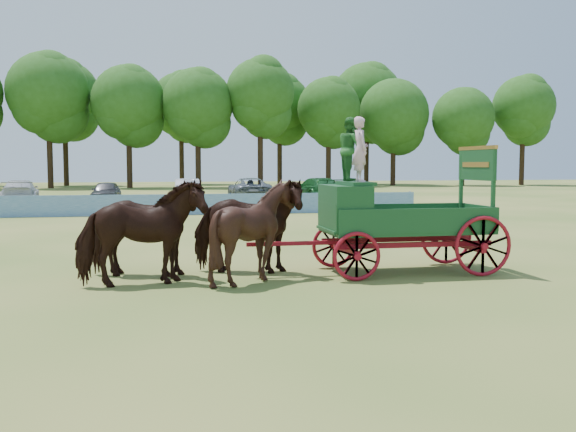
{
  "coord_description": "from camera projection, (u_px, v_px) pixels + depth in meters",
  "views": [
    {
      "loc": [
        -1.58,
        -14.74,
        2.56
      ],
      "look_at": [
        1.5,
        0.52,
        1.3
      ],
      "focal_mm": 40.0,
      "sensor_mm": 36.0,
      "label": 1
    }
  ],
  "objects": [
    {
      "name": "horse_wheel_left",
      "position": [
        254.0,
        231.0,
        13.91
      ],
      "size": [
        2.17,
        1.96,
        2.23
      ],
      "primitive_type": "imported",
      "rotation": [
        0.0,
        0.0,
        1.49
      ],
      "color": "black",
      "rests_on": "ground"
    },
    {
      "name": "farm_dray",
      "position": [
        376.0,
        205.0,
        15.02
      ],
      "size": [
        6.0,
        2.0,
        3.66
      ],
      "color": "maroon",
      "rests_on": "ground"
    },
    {
      "name": "sponsor_banner",
      "position": [
        171.0,
        205.0,
        32.26
      ],
      "size": [
        26.0,
        0.08,
        1.05
      ],
      "primitive_type": "cube",
      "color": "#1B5897",
      "rests_on": "ground"
    },
    {
      "name": "horse_wheel_right",
      "position": [
        247.0,
        226.0,
        14.99
      ],
      "size": [
        2.86,
        1.84,
        2.23
      ],
      "primitive_type": "imported",
      "rotation": [
        0.0,
        0.0,
        1.31
      ],
      "color": "black",
      "rests_on": "ground"
    },
    {
      "name": "ground",
      "position": [
        229.0,
        274.0,
        14.92
      ],
      "size": [
        160.0,
        160.0,
        0.0
      ],
      "primitive_type": "plane",
      "color": "#A08C48",
      "rests_on": "ground"
    },
    {
      "name": "horse_lead_right",
      "position": [
        142.0,
        228.0,
        14.51
      ],
      "size": [
        2.83,
        1.73,
        2.23
      ],
      "primitive_type": "imported",
      "rotation": [
        0.0,
        0.0,
        1.36
      ],
      "color": "black",
      "rests_on": "ground"
    },
    {
      "name": "treeline",
      "position": [
        112.0,
        100.0,
        71.87
      ],
      "size": [
        94.13,
        23.14,
        15.34
      ],
      "color": "#382314",
      "rests_on": "ground"
    },
    {
      "name": "parked_cars",
      "position": [
        95.0,
        191.0,
        42.84
      ],
      "size": [
        37.76,
        7.18,
        1.61
      ],
      "color": "silver",
      "rests_on": "ground"
    },
    {
      "name": "horse_lead_left",
      "position": [
        141.0,
        233.0,
        13.44
      ],
      "size": [
        2.8,
        1.63,
        2.23
      ],
      "primitive_type": "imported",
      "rotation": [
        0.0,
        0.0,
        1.74
      ],
      "color": "black",
      "rests_on": "ground"
    }
  ]
}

